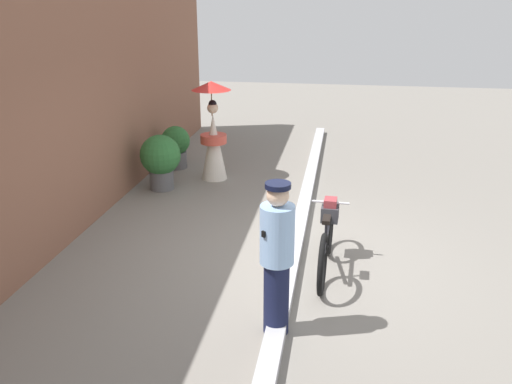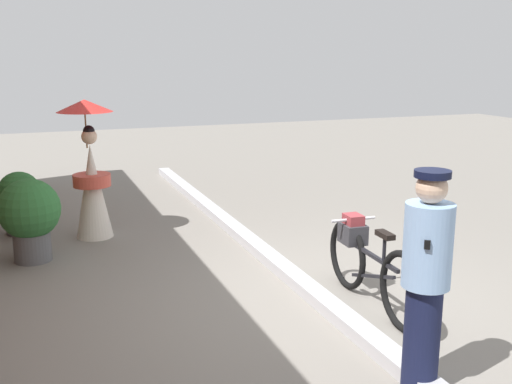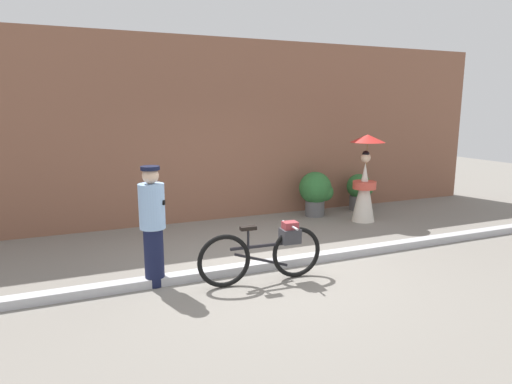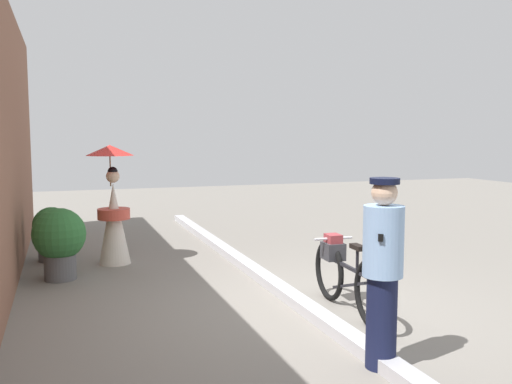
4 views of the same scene
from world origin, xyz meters
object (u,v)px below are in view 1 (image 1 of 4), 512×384
Objects in this scene: bicycle_near_officer at (327,238)px; potted_plant_small at (162,158)px; potted_plant_by_door at (176,145)px; person_officer at (277,256)px; person_with_parasol at (213,133)px.

potted_plant_small reaches higher than bicycle_near_officer.
potted_plant_small is (-1.24, -0.12, 0.09)m from potted_plant_by_door.
bicycle_near_officer is 2.10× the size of potted_plant_by_door.
person_officer is (-1.45, 0.45, 0.44)m from bicycle_near_officer.
person_officer is at bearing -147.28° from potted_plant_small.
bicycle_near_officer is 3.98m from person_with_parasol.
bicycle_near_officer is at bearing -140.30° from potted_plant_by_door.
person_officer is 5.91m from potted_plant_by_door.
bicycle_near_officer is 0.98× the size of person_with_parasol.
potted_plant_by_door reaches higher than bicycle_near_officer.
person_officer reaches higher than potted_plant_by_door.
person_officer is at bearing -159.13° from person_with_parasol.
potted_plant_small is at bearing -174.35° from potted_plant_by_door.
person_with_parasol is 1.85× the size of potted_plant_small.
potted_plant_by_door is 1.25m from potted_plant_small.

